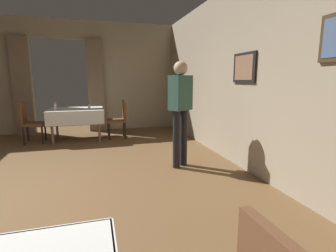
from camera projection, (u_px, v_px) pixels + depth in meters
ground at (28, 195)px, 3.20m from camera, size 10.08×10.08×0.00m
wall_right at (256, 75)px, 3.80m from camera, size 0.16×8.40×3.00m
wall_back at (60, 77)px, 6.88m from camera, size 6.40×0.27×3.00m
dining_table_mid at (76, 113)px, 6.07m from camera, size 1.25×1.00×0.75m
chair_mid_right at (120, 117)px, 6.30m from camera, size 0.44×0.44×0.93m
chair_mid_left at (30, 121)px, 5.78m from camera, size 0.45×0.44×0.93m
flower_vase_mid at (55, 105)px, 5.73m from camera, size 0.07×0.07×0.20m
glass_mid_b at (89, 106)px, 6.12m from camera, size 0.06×0.06×0.09m
person_waiter_by_doorway at (180, 105)px, 4.10m from camera, size 0.42×0.37×1.72m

